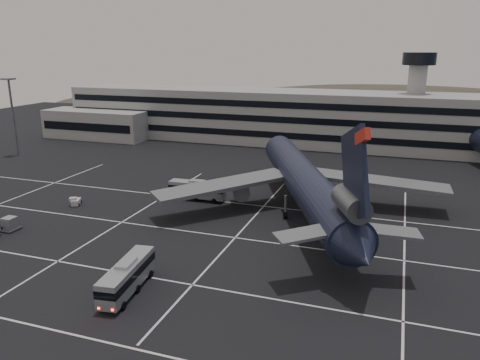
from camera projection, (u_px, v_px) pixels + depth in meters
name	position (u px, v px, depth m)	size (l,w,h in m)	color
ground	(143.00, 237.00, 64.25)	(260.00, 260.00, 0.00)	black
lane_markings	(152.00, 236.00, 64.61)	(90.00, 55.62, 0.01)	silver
terminal	(266.00, 117.00, 127.96)	(125.00, 26.00, 24.00)	gray
hills	(368.00, 131.00, 216.43)	(352.00, 180.00, 44.00)	#38332B
lightpole_left	(12.00, 106.00, 110.13)	(2.40, 2.40, 18.28)	slate
trijet_main	(305.00, 182.00, 71.61)	(43.62, 54.74, 18.08)	black
bus_near	(127.00, 275.00, 49.48)	(3.51, 10.15, 3.51)	gray
bus_far	(197.00, 189.00, 79.66)	(9.84, 2.70, 3.45)	gray
tug_a	(76.00, 202.00, 77.22)	(2.08, 2.50, 1.40)	#B8B8B3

